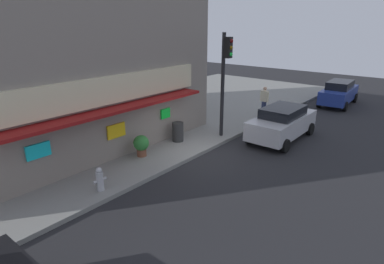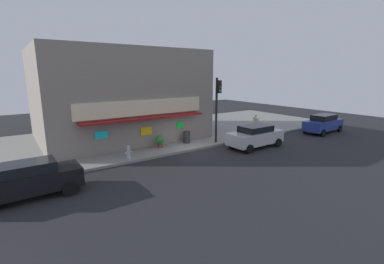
{
  "view_description": "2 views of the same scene",
  "coord_description": "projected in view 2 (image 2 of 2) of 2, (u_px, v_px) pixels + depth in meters",
  "views": [
    {
      "loc": [
        -10.26,
        -7.94,
        5.6
      ],
      "look_at": [
        -0.77,
        -0.12,
        1.35
      ],
      "focal_mm": 29.6,
      "sensor_mm": 36.0,
      "label": 1
    },
    {
      "loc": [
        -11.01,
        -15.31,
        5.47
      ],
      "look_at": [
        0.07,
        0.51,
        1.29
      ],
      "focal_mm": 25.23,
      "sensor_mm": 36.0,
      "label": 2
    }
  ],
  "objects": [
    {
      "name": "potted_plant_by_doorway",
      "position": [
        160.0,
        140.0,
        19.75
      ],
      "size": [
        0.67,
        0.67,
        0.93
      ],
      "color": "brown",
      "rests_on": "sidewalk"
    },
    {
      "name": "parked_car_blue",
      "position": [
        323.0,
        123.0,
        25.49
      ],
      "size": [
        4.63,
        2.1,
        1.72
      ],
      "color": "navy",
      "rests_on": "ground_plane"
    },
    {
      "name": "parked_car_silver",
      "position": [
        255.0,
        136.0,
        20.37
      ],
      "size": [
        4.46,
        2.06,
        1.68
      ],
      "color": "#B7B7BC",
      "rests_on": "ground_plane"
    },
    {
      "name": "pedestrian",
      "position": [
        256.0,
        124.0,
        23.7
      ],
      "size": [
        0.42,
        0.59,
        1.83
      ],
      "color": "navy",
      "rests_on": "sidewalk"
    },
    {
      "name": "sidewalk",
      "position": [
        155.0,
        134.0,
        24.59
      ],
      "size": [
        38.27,
        12.53,
        0.16
      ],
      "primitive_type": "cube",
      "color": "gray",
      "rests_on": "ground_plane"
    },
    {
      "name": "fire_hydrant",
      "position": [
        129.0,
        152.0,
        17.23
      ],
      "size": [
        0.49,
        0.25,
        0.86
      ],
      "color": "#B2B2B7",
      "rests_on": "sidewalk"
    },
    {
      "name": "trash_can",
      "position": [
        187.0,
        137.0,
        21.12
      ],
      "size": [
        0.55,
        0.55,
        0.92
      ],
      "primitive_type": "cylinder",
      "color": "#2D2D2D",
      "rests_on": "sidewalk"
    },
    {
      "name": "corner_building",
      "position": [
        119.0,
        94.0,
        22.96
      ],
      "size": [
        12.71,
        10.65,
        7.21
      ],
      "color": "gray",
      "rests_on": "sidewalk"
    },
    {
      "name": "ground_plane",
      "position": [
        195.0,
        151.0,
        19.59
      ],
      "size": [
        57.41,
        57.41,
        0.0
      ],
      "primitive_type": "plane",
      "color": "#232326"
    },
    {
      "name": "parked_car_black",
      "position": [
        26.0,
        180.0,
        11.95
      ],
      "size": [
        4.58,
        1.94,
        1.66
      ],
      "color": "black",
      "rests_on": "ground_plane"
    },
    {
      "name": "traffic_light",
      "position": [
        217.0,
        102.0,
        20.64
      ],
      "size": [
        0.32,
        0.58,
        5.03
      ],
      "color": "black",
      "rests_on": "sidewalk"
    }
  ]
}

